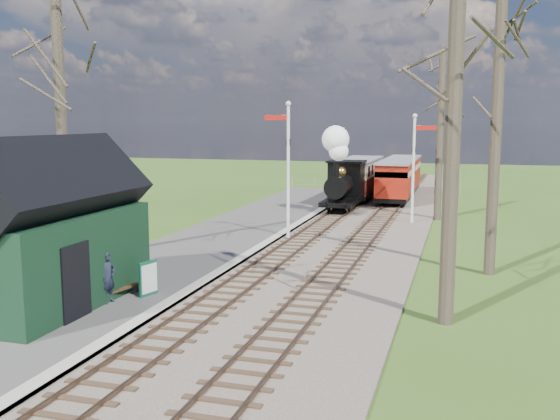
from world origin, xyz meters
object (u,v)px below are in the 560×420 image
at_px(station_shed, 49,232).
at_px(sign_board, 148,278).
at_px(red_carriage_b, 403,174).
at_px(bench, 117,283).
at_px(coach, 359,176).
at_px(red_carriage_a, 395,181).
at_px(locomotive, 342,175).
at_px(person, 108,277).
at_px(semaphore_far, 415,160).
at_px(semaphore_near, 287,160).

distance_m(station_shed, sign_board, 3.12).
bearing_deg(red_carriage_b, bench, -100.56).
distance_m(station_shed, coach, 27.52).
bearing_deg(coach, red_carriage_a, -30.94).
relative_size(locomotive, red_carriage_a, 0.93).
height_order(coach, bench, coach).
bearing_deg(sign_board, person, -126.53).
bearing_deg(person, red_carriage_b, -1.69).
height_order(coach, person, coach).
bearing_deg(red_carriage_b, semaphore_far, -82.30).
bearing_deg(bench, coach, 83.47).
bearing_deg(red_carriage_a, sign_board, -100.95).
distance_m(locomotive, bench, 20.15).
bearing_deg(coach, red_carriage_b, 56.59).
relative_size(locomotive, person, 3.30).
xyz_separation_m(coach, red_carriage_b, (2.60, 3.94, -0.11)).
bearing_deg(locomotive, semaphore_far, -35.31).
bearing_deg(semaphore_near, red_carriage_a, 76.10).
relative_size(semaphore_far, sign_board, 5.44).
bearing_deg(sign_board, station_shed, -145.62).
xyz_separation_m(semaphore_near, person, (-2.03, -11.47, -2.68)).
bearing_deg(locomotive, red_carriage_b, 75.38).
xyz_separation_m(station_shed, bench, (1.33, 1.25, -1.69)).
relative_size(semaphore_near, red_carriage_b, 1.19).
bearing_deg(bench, semaphore_far, 66.33).
height_order(station_shed, coach, station_shed).
relative_size(coach, bench, 5.31).
distance_m(station_shed, semaphore_near, 12.58).
bearing_deg(semaphore_near, bench, -101.56).
relative_size(semaphore_near, person, 4.18).
xyz_separation_m(semaphore_near, locomotive, (0.76, 9.11, -1.38)).
bearing_deg(red_carriage_a, station_shed, -105.07).
distance_m(red_carriage_b, person, 31.07).
distance_m(semaphore_near, red_carriage_a, 14.18).
xyz_separation_m(semaphore_near, bench, (-2.20, -10.75, -3.04)).
xyz_separation_m(semaphore_near, red_carriage_b, (3.37, 19.12, -2.09)).
xyz_separation_m(red_carriage_b, bench, (-5.57, -29.87, -0.95)).
xyz_separation_m(locomotive, red_carriage_b, (2.61, 10.01, -0.71)).
height_order(semaphore_near, coach, semaphore_near).
bearing_deg(coach, bench, -96.53).
distance_m(semaphore_near, person, 11.95).
distance_m(station_shed, red_carriage_b, 31.88).
distance_m(red_carriage_b, bench, 30.40).
distance_m(locomotive, person, 20.80).
relative_size(station_shed, bench, 4.27).
bearing_deg(sign_board, red_carriage_b, 81.05).
relative_size(station_shed, semaphore_near, 1.01).
distance_m(station_shed, bench, 2.48).
bearing_deg(sign_board, semaphore_near, 82.96).
height_order(sign_board, person, person).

